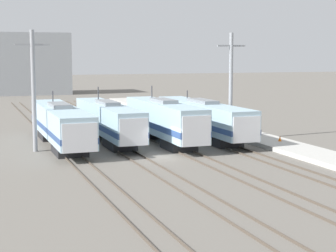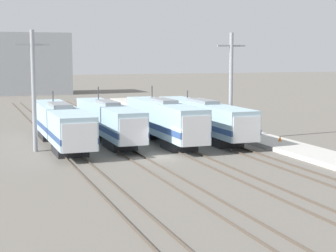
% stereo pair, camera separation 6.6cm
% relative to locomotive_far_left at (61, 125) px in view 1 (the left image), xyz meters
% --- Properties ---
extents(ground_plane, '(400.00, 400.00, 0.00)m').
position_rel_locomotive_far_left_xyz_m(ground_plane, '(7.39, -8.42, -2.10)').
color(ground_plane, '#666059').
extents(rail_pair_far_left, '(1.51, 120.00, 0.15)m').
position_rel_locomotive_far_left_xyz_m(rail_pair_far_left, '(0.00, -8.42, -2.02)').
color(rail_pair_far_left, '#4C4238').
rests_on(rail_pair_far_left, ground_plane).
extents(rail_pair_center_left, '(1.51, 120.00, 0.15)m').
position_rel_locomotive_far_left_xyz_m(rail_pair_center_left, '(4.93, -8.42, -2.02)').
color(rail_pair_center_left, '#4C4238').
rests_on(rail_pair_center_left, ground_plane).
extents(rail_pair_center_right, '(1.51, 120.00, 0.15)m').
position_rel_locomotive_far_left_xyz_m(rail_pair_center_right, '(9.85, -8.42, -2.02)').
color(rail_pair_center_right, '#4C4238').
rests_on(rail_pair_center_right, ground_plane).
extents(rail_pair_far_right, '(1.51, 120.00, 0.15)m').
position_rel_locomotive_far_left_xyz_m(rail_pair_far_right, '(14.78, -8.42, -2.02)').
color(rail_pair_far_right, '#4C4238').
rests_on(rail_pair_far_right, ground_plane).
extents(locomotive_far_left, '(3.12, 19.74, 4.99)m').
position_rel_locomotive_far_left_xyz_m(locomotive_far_left, '(0.00, 0.00, 0.00)').
color(locomotive_far_left, '#232326').
rests_on(locomotive_far_left, ground_plane).
extents(locomotive_center_left, '(2.79, 18.65, 5.28)m').
position_rel_locomotive_far_left_xyz_m(locomotive_center_left, '(4.93, 1.14, 0.01)').
color(locomotive_center_left, '#232326').
rests_on(locomotive_center_left, ground_plane).
extents(locomotive_center_right, '(2.86, 16.80, 5.46)m').
position_rel_locomotive_far_left_xyz_m(locomotive_center_right, '(9.85, -1.82, 0.14)').
color(locomotive_center_right, '#232326').
rests_on(locomotive_center_right, ground_plane).
extents(locomotive_far_right, '(2.94, 19.69, 4.73)m').
position_rel_locomotive_far_left_xyz_m(locomotive_far_right, '(14.78, 0.04, -0.01)').
color(locomotive_far_right, '#232326').
rests_on(locomotive_far_right, ground_plane).
extents(catenary_tower_left, '(3.04, 0.39, 10.84)m').
position_rel_locomotive_far_left_xyz_m(catenary_tower_left, '(-2.65, -1.96, 3.51)').
color(catenary_tower_left, gray).
rests_on(catenary_tower_left, ground_plane).
extents(catenary_tower_right, '(3.04, 0.39, 10.84)m').
position_rel_locomotive_far_left_xyz_m(catenary_tower_right, '(16.77, -1.96, 3.51)').
color(catenary_tower_right, gray).
rests_on(catenary_tower_right, ground_plane).
extents(platform, '(4.00, 120.00, 0.40)m').
position_rel_locomotive_far_left_xyz_m(platform, '(19.47, -8.42, -1.90)').
color(platform, '#B7B5AD').
rests_on(platform, ground_plane).
extents(traffic_cone, '(0.33, 0.33, 0.52)m').
position_rel_locomotive_far_left_xyz_m(traffic_cone, '(19.89, -6.43, -1.44)').
color(traffic_cone, orange).
rests_on(traffic_cone, platform).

